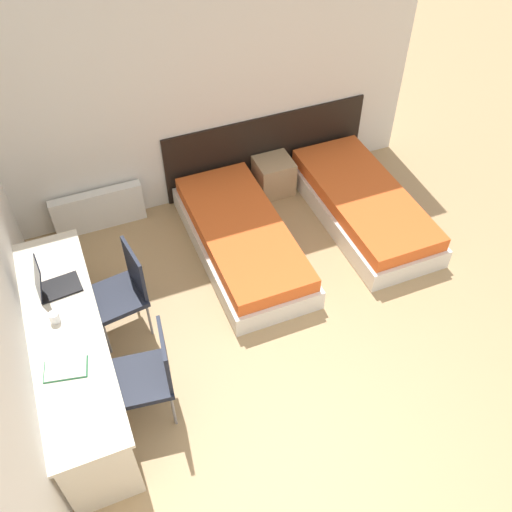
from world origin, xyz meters
The scene contains 13 objects.
ground_plane centered at (0.00, 0.00, 0.00)m, with size 20.00×20.00×0.00m, color tan.
wall_back centered at (0.00, 3.75, 1.35)m, with size 5.11×0.05×2.70m.
headboard_panel centered at (0.81, 3.71, 0.44)m, with size 2.45×0.03×0.88m.
bed_near_window centered at (0.09, 2.65, 0.19)m, with size 0.91×2.05×0.39m.
bed_near_door centered at (1.53, 2.65, 0.19)m, with size 0.91×2.05×0.39m.
nightstand centered at (0.81, 3.48, 0.21)m, with size 0.42×0.39×0.42m.
radiator centered at (-1.21, 3.63, 0.23)m, with size 0.99×0.12×0.47m.
desk centered at (-1.77, 1.69, 0.59)m, with size 0.57×2.27×0.74m.
chair_near_laptop centered at (-1.24, 2.15, 0.51)m, with size 0.53×0.53×0.92m.
chair_near_notebook centered at (-1.24, 1.23, 0.51)m, with size 0.53×0.53×0.92m.
laptop centered at (-1.78, 2.15, 0.81)m, with size 0.37×0.27×0.35m.
open_notebook centered at (-1.81, 1.32, 0.75)m, with size 0.35×0.25×0.02m.
mug centered at (-1.82, 1.81, 0.79)m, with size 0.08×0.08×0.09m.
Camera 1 is at (-1.39, -1.35, 4.35)m, focal length 40.00 mm.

